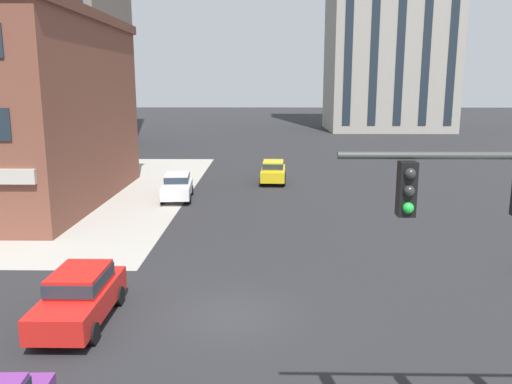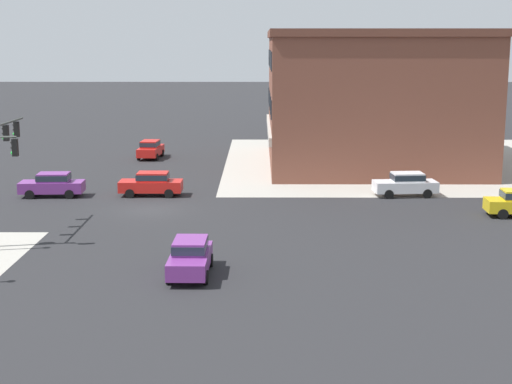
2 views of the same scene
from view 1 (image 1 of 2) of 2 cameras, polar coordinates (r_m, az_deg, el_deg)
ground_plane at (r=17.31m, az=-2.87°, el=-13.30°), size 320.00×320.00×0.00m
car_main_southbound_near at (r=17.35m, az=-18.74°, el=-10.57°), size 1.89×4.40×1.68m
car_main_southbound_far at (r=39.55m, az=1.90°, el=2.34°), size 2.04×4.48×1.68m
car_cross_eastbound at (r=34.12m, az=-8.62°, el=0.73°), size 2.17×4.53×1.68m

